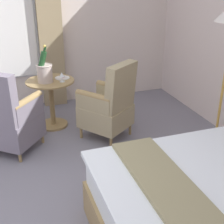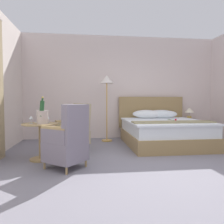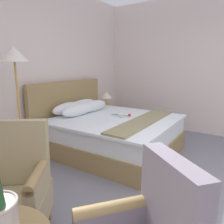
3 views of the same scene
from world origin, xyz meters
The scene contains 13 objects.
ground_plane centered at (0.00, 0.00, 0.00)m, with size 7.36×7.36×0.00m, color slate.
wall_headboard_side centered at (0.00, 2.99, 1.46)m, with size 5.63×0.12×2.92m.
bed centered at (0.84, 1.85, 0.35)m, with size 1.88×2.11×1.19m.
nightstand centered at (1.93, 2.64, 0.26)m, with size 0.46×0.40×0.53m.
bedside_lamp centered at (1.93, 2.64, 0.78)m, with size 0.27×0.27×0.35m.
floor_lamp_brass centered at (-0.48, 2.45, 1.49)m, with size 0.37×0.37×1.74m.
side_table_round centered at (-1.86, 0.77, 0.41)m, with size 0.65×0.65×0.67m.
champagne_bucket centered at (-1.81, 0.70, 0.82)m, with size 0.21×0.21×0.49m.
wine_glass_near_bucket centered at (-1.76, 0.91, 0.76)m, with size 0.07×0.07×0.13m.
wine_glass_near_edge centered at (-2.03, 0.77, 0.77)m, with size 0.07×0.07×0.14m.
snack_plate centered at (-1.91, 0.94, 0.68)m, with size 0.20×0.20×0.04m.
armchair_by_window centered at (-1.28, 1.40, 0.45)m, with size 0.78×0.76×1.02m.
armchair_facing_bed centered at (-1.34, 0.20, 0.43)m, with size 0.77×0.76×1.03m.
Camera 2 is at (-1.07, -3.31, 1.09)m, focal length 35.00 mm.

